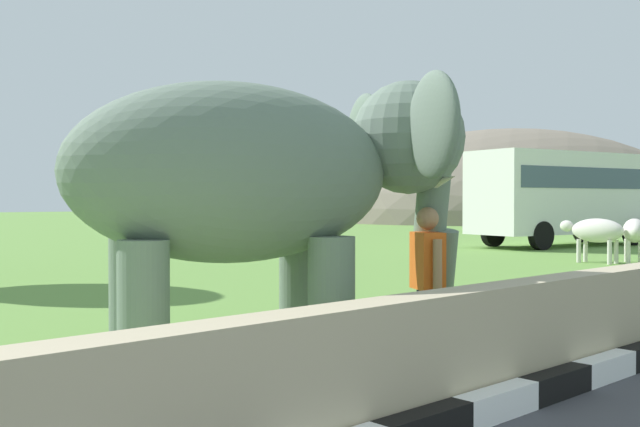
% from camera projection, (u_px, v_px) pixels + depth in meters
% --- Properties ---
extents(barrier_parapet, '(28.00, 0.36, 1.00)m').
position_uv_depth(barrier_parapet, '(401.00, 365.00, 5.46)').
color(barrier_parapet, tan).
rests_on(barrier_parapet, ground_plane).
extents(elephant, '(4.04, 3.18, 2.95)m').
position_uv_depth(elephant, '(267.00, 179.00, 7.04)').
color(elephant, slate).
rests_on(elephant, ground_plane).
extents(person_handler, '(0.41, 0.58, 1.66)m').
position_uv_depth(person_handler, '(427.00, 279.00, 7.49)').
color(person_handler, navy).
rests_on(person_handler, ground_plane).
extents(bus_white, '(8.33, 3.98, 3.50)m').
position_uv_depth(bus_white, '(564.00, 191.00, 27.91)').
color(bus_white, silver).
rests_on(bus_white, ground_plane).
extents(cow_near, '(0.65, 1.89, 1.23)m').
position_uv_depth(cow_near, '(596.00, 231.00, 20.26)').
color(cow_near, beige).
rests_on(cow_near, ground_plane).
extents(cow_far, '(1.87, 1.25, 1.23)m').
position_uv_depth(cow_far, '(634.00, 232.00, 20.18)').
color(cow_far, beige).
rests_on(cow_far, ground_plane).
extents(hill_east, '(37.12, 29.69, 15.94)m').
position_uv_depth(hill_east, '(515.00, 220.00, 65.40)').
color(hill_east, '#756A5B').
rests_on(hill_east, ground_plane).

